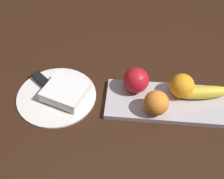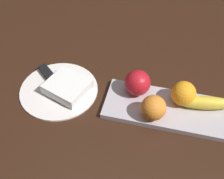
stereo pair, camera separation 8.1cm
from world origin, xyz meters
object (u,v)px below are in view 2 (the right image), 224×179
(fruit_tray, at_px, (169,109))
(apple, at_px, (138,83))
(folded_napkin, at_px, (67,87))
(banana, at_px, (205,103))
(orange_near_banana, at_px, (153,108))
(knife, at_px, (51,78))
(dinner_plate, at_px, (59,89))
(orange_near_apple, at_px, (183,93))

(fruit_tray, distance_m, apple, 0.11)
(apple, relative_size, folded_napkin, 0.65)
(apple, height_order, folded_napkin, apple)
(apple, xyz_separation_m, folded_napkin, (-0.19, -0.04, -0.03))
(banana, bearing_deg, orange_near_banana, -165.23)
(banana, bearing_deg, knife, 168.71)
(knife, bearing_deg, orange_near_banana, 27.57)
(banana, height_order, folded_napkin, banana)
(apple, xyz_separation_m, dinner_plate, (-0.22, -0.04, -0.05))
(knife, bearing_deg, orange_near_apple, 39.95)
(banana, height_order, knife, banana)
(orange_near_apple, xyz_separation_m, knife, (-0.38, 0.00, -0.03))
(fruit_tray, distance_m, orange_near_apple, 0.06)
(orange_near_banana, height_order, knife, orange_near_banana)
(orange_near_banana, bearing_deg, orange_near_apple, 42.95)
(apple, height_order, orange_near_banana, apple)
(orange_near_banana, bearing_deg, knife, 167.27)
(banana, bearing_deg, orange_near_apple, 163.90)
(apple, bearing_deg, orange_near_banana, -54.64)
(orange_near_apple, bearing_deg, dinner_plate, -175.34)
(orange_near_banana, bearing_deg, fruit_tray, 42.96)
(folded_napkin, bearing_deg, knife, 153.77)
(apple, bearing_deg, orange_near_apple, -3.26)
(fruit_tray, height_order, folded_napkin, folded_napkin)
(apple, distance_m, knife, 0.26)
(apple, xyz_separation_m, orange_near_apple, (0.13, -0.01, -0.00))
(orange_near_apple, xyz_separation_m, folded_napkin, (-0.32, -0.03, -0.02))
(apple, relative_size, orange_near_apple, 1.07)
(orange_near_apple, bearing_deg, orange_near_banana, -137.05)
(knife, bearing_deg, folded_napkin, 14.07)
(fruit_tray, height_order, banana, banana)
(apple, relative_size, knife, 0.47)
(banana, bearing_deg, fruit_tray, -176.32)
(fruit_tray, height_order, orange_near_banana, orange_near_banana)
(orange_near_banana, bearing_deg, folded_napkin, 170.97)
(banana, distance_m, orange_near_apple, 0.06)
(dinner_plate, relative_size, knife, 1.48)
(fruit_tray, xyz_separation_m, orange_near_apple, (0.03, 0.03, 0.04))
(orange_near_apple, distance_m, folded_napkin, 0.32)
(fruit_tray, relative_size, folded_napkin, 3.12)
(orange_near_apple, bearing_deg, folded_napkin, -174.94)
(fruit_tray, bearing_deg, folded_napkin, 180.00)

